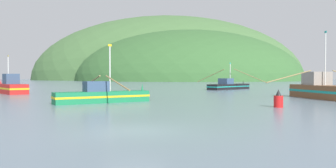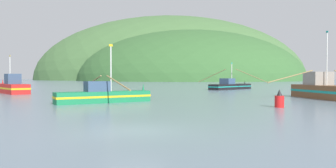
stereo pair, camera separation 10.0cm
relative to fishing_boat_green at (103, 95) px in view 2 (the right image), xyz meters
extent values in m
plane|color=slate|center=(4.62, -15.01, -0.67)|extent=(600.00, 600.00, 0.00)
ellipsoid|color=#47703D|center=(5.86, 229.74, -0.67)|extent=(212.59, 170.07, 99.76)
ellipsoid|color=#386633|center=(18.99, 170.25, -0.67)|extent=(139.87, 111.89, 62.02)
ellipsoid|color=#516B38|center=(0.70, 210.30, -0.67)|extent=(135.79, 108.63, 65.33)
cube|color=#197A47|center=(0.07, 0.04, -0.16)|extent=(8.29, 5.95, 1.02)
cube|color=gold|center=(0.07, 0.04, -0.11)|extent=(8.37, 6.01, 0.18)
cone|color=#197A47|center=(3.49, 2.14, 0.70)|extent=(0.28, 0.28, 0.70)
cube|color=#334C6B|center=(-0.49, -0.30, 0.82)|extent=(2.52, 2.33, 0.93)
cylinder|color=silver|center=(0.65, 0.40, 2.41)|extent=(0.12, 0.12, 4.12)
cube|color=gold|center=(0.65, 0.40, 4.59)|extent=(0.32, 0.21, 0.20)
cylinder|color=#997F4C|center=(-1.66, 2.87, 1.21)|extent=(2.73, 4.34, 1.24)
cylinder|color=#997F4C|center=(1.80, -2.79, 1.21)|extent=(2.73, 4.34, 1.24)
cube|color=black|center=(17.45, 30.38, -0.17)|extent=(9.07, 8.90, 1.01)
cube|color=teal|center=(17.45, 30.38, -0.12)|extent=(9.16, 8.99, 0.18)
cone|color=black|center=(20.89, 33.72, 0.68)|extent=(0.28, 0.28, 0.70)
cube|color=#334C6B|center=(16.72, 29.67, 0.86)|extent=(2.96, 2.96, 1.06)
cylinder|color=silver|center=(17.70, 30.62, 2.22)|extent=(0.12, 0.12, 3.78)
cube|color=teal|center=(17.70, 30.62, 4.24)|extent=(0.28, 0.27, 0.20)
cylinder|color=#997F4C|center=(14.34, 33.59, 1.87)|extent=(4.75, 4.89, 2.59)
cylinder|color=#997F4C|center=(20.57, 27.18, 1.87)|extent=(4.75, 4.89, 2.59)
cube|color=red|center=(-16.89, 16.69, 0.00)|extent=(8.50, 9.32, 1.34)
cube|color=gold|center=(-16.89, 16.69, 0.07)|extent=(8.59, 9.42, 0.24)
cone|color=red|center=(-19.95, 20.25, 1.02)|extent=(0.28, 0.28, 0.70)
cube|color=#334C6B|center=(-16.21, 15.90, 1.39)|extent=(2.77, 2.82, 1.44)
cylinder|color=silver|center=(-17.13, 16.96, 2.63)|extent=(0.12, 0.12, 3.93)
cube|color=gold|center=(-17.13, 16.96, 4.72)|extent=(0.26, 0.29, 0.20)
cube|color=brown|center=(22.75, 5.57, 0.05)|extent=(3.77, 9.14, 1.44)
cube|color=teal|center=(22.75, 5.57, 0.12)|extent=(3.81, 9.23, 0.26)
cube|color=gray|center=(22.62, 6.52, 1.51)|extent=(2.52, 2.73, 1.47)
cylinder|color=silver|center=(22.83, 5.01, 3.56)|extent=(0.12, 0.12, 5.59)
cube|color=teal|center=(22.83, 5.01, 6.48)|extent=(0.08, 0.36, 0.20)
cylinder|color=#997F4C|center=(18.97, 5.04, 1.72)|extent=(5.06, 0.82, 1.41)
cylinder|color=red|center=(14.54, -4.45, -0.22)|extent=(0.70, 0.70, 0.90)
cone|color=black|center=(14.54, -4.45, 0.48)|extent=(0.42, 0.42, 0.50)
camera|label=1|loc=(6.01, -28.82, 1.69)|focal=33.85mm
camera|label=2|loc=(6.11, -28.82, 1.69)|focal=33.85mm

